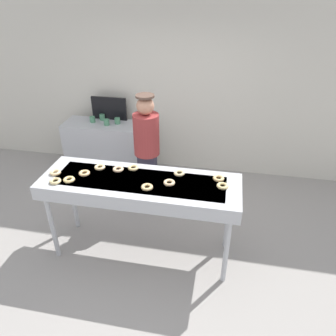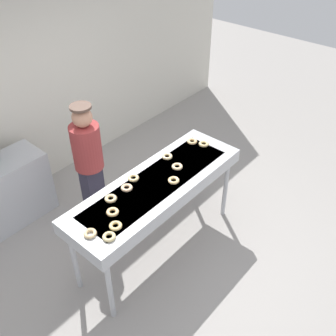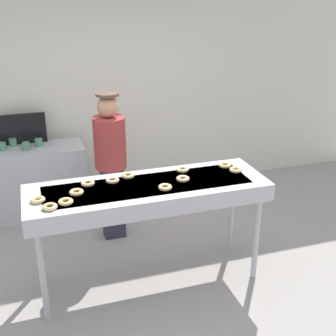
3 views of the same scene
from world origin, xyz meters
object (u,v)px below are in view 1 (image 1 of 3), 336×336
Objects in this scene: plain_donut_8 at (169,183)px; plain_donut_10 at (222,186)px; paper_cup_1 at (107,122)px; paper_cup_2 at (117,121)px; plain_donut_9 at (147,187)px; worker_baker at (147,146)px; fryer_conveyor at (140,187)px; plain_donut_0 at (100,167)px; plain_donut_7 at (69,180)px; plain_donut_1 at (118,169)px; plain_donut_5 at (55,181)px; plain_donut_6 at (84,173)px; paper_cup_0 at (93,119)px; plain_donut_4 at (133,168)px; plain_donut_2 at (179,173)px; paper_cup_3 at (102,117)px; plain_donut_3 at (219,178)px; prep_counter at (108,148)px; menu_display at (109,108)px; plain_donut_11 at (55,173)px.

plain_donut_10 is at bearing 4.69° from plain_donut_8.
paper_cup_1 is 1.00× the size of paper_cup_2.
worker_baker is (-0.28, 1.08, -0.08)m from plain_donut_9.
fryer_conveyor is 2.03m from paper_cup_2.
plain_donut_0 is 0.39m from plain_donut_7.
plain_donut_1 is 1.00× the size of plain_donut_5.
plain_donut_6 is at bearing 41.61° from plain_donut_5.
plain_donut_6 is at bearing -179.96° from fryer_conveyor.
paper_cup_0 is at bearing -30.67° from worker_baker.
plain_donut_9 is 0.79m from plain_donut_10.
plain_donut_4 reaches higher than paper_cup_0.
plain_donut_0 and plain_donut_5 have the same top height.
worker_baker is at bearing 127.28° from plain_donut_2.
fryer_conveyor is at bearing -153.39° from plain_donut_2.
plain_donut_1 is at bearing -64.89° from paper_cup_1.
plain_donut_8 is at bearing -14.88° from plain_donut_1.
plain_donut_7 is (0.13, 0.05, 0.00)m from plain_donut_5.
plain_donut_4 is at bearing -59.30° from paper_cup_1.
plain_donut_0 is at bearing -69.37° from paper_cup_3.
worker_baker is at bearing 80.53° from plain_donut_1.
fryer_conveyor is 17.70× the size of plain_donut_2.
plain_donut_7 is at bearing -81.31° from paper_cup_1.
fryer_conveyor is 0.91m from plain_donut_5.
plain_donut_0 is 1.30× the size of paper_cup_0.
paper_cup_2 is at bearing 136.28° from plain_donut_3.
fryer_conveyor is 17.70× the size of plain_donut_9.
plain_donut_4 is 1.92m from prep_counter.
fryer_conveyor reaches higher than paper_cup_0.
prep_counter is 0.55m from paper_cup_0.
worker_baker is 1.39m from menu_display.
plain_donut_3 is 1.00× the size of plain_donut_9.
paper_cup_1 is at bearing 128.05° from plain_donut_8.
fryer_conveyor reaches higher than paper_cup_2.
plain_donut_1 is 1.00× the size of plain_donut_4.
menu_display is (-1.47, 1.79, 0.03)m from plain_donut_2.
fryer_conveyor is 17.70× the size of plain_donut_1.
fryer_conveyor is at bearing -59.21° from paper_cup_1.
paper_cup_1 is (-0.74, 1.58, -0.12)m from plain_donut_1.
paper_cup_3 is (-0.31, 2.14, -0.12)m from plain_donut_5.
paper_cup_1 and paper_cup_2 have the same top height.
plain_donut_1 and plain_donut_3 have the same top height.
paper_cup_3 is at bearing -152.99° from menu_display.
plain_donut_1 is 1.00× the size of plain_donut_10.
menu_display reaches higher than plain_donut_10.
menu_display is (-0.78, 1.83, 0.03)m from plain_donut_1.
plain_donut_2 is at bearing -47.40° from paper_cup_3.
plain_donut_1 is 0.65m from plain_donut_8.
plain_donut_3 is 1.82m from plain_donut_11.
fryer_conveyor is 1.30× the size of worker_baker.
plain_donut_2 is at bearing 2.75° from plain_donut_0.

